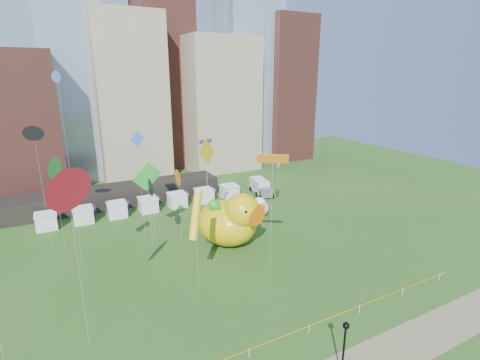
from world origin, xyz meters
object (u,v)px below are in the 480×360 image
big_duck (230,220)px  lamppost (344,343)px  small_duck (259,207)px  seahorse_purple (248,217)px  seahorse_green (214,213)px  box_truck (260,187)px

big_duck → lamppost: size_ratio=2.23×
small_duck → seahorse_purple: bearing=-105.9°
seahorse_green → lamppost: bearing=-104.1°
seahorse_purple → box_truck: seahorse_purple is taller
big_duck → box_truck: 21.97m
big_duck → seahorse_green: (-2.19, 0.30, 1.34)m
small_duck → seahorse_green: bearing=-125.6°
big_duck → seahorse_purple: (2.10, -1.07, 0.48)m
big_duck → seahorse_green: big_duck is taller
small_duck → seahorse_green: size_ratio=0.76×
big_duck → lamppost: (-2.37, -23.66, -0.50)m
small_duck → box_truck: 11.34m
big_duck → box_truck: (14.52, 16.35, -2.07)m
seahorse_purple → box_truck: 21.55m
small_duck → box_truck: (6.09, 9.56, -0.20)m
seahorse_purple → lamppost: seahorse_purple is taller
big_duck → seahorse_green: bearing=150.3°
big_duck → lamppost: bearing=-117.6°
small_duck → lamppost: bearing=-86.6°
seahorse_green → seahorse_purple: (4.30, -1.37, -0.85)m
big_duck → small_duck: (8.43, 6.79, -1.87)m
small_duck → seahorse_green: (-10.63, -6.49, 3.20)m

